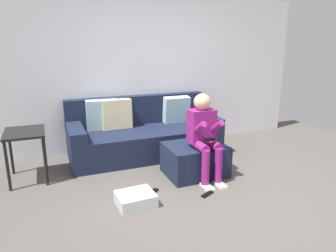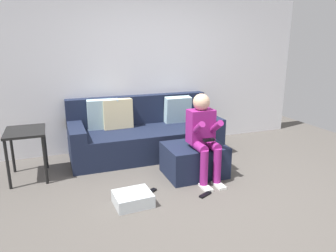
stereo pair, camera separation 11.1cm
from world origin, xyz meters
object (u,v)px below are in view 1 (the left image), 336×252
at_px(ottoman, 195,160).
at_px(person_seated, 204,132).
at_px(remote_near_ottoman, 207,194).
at_px(side_table, 25,139).
at_px(remote_by_storage_bin, 153,191).
at_px(couch_sectional, 143,134).
at_px(storage_bin, 136,199).

xyz_separation_m(ottoman, person_seated, (0.05, -0.16, 0.43)).
distance_m(ottoman, remote_near_ottoman, 0.64).
distance_m(side_table, remote_by_storage_bin, 1.75).
distance_m(person_seated, side_table, 2.26).
height_order(remote_near_ottoman, remote_by_storage_bin, same).
bearing_deg(person_seated, side_table, 158.93).
bearing_deg(ottoman, couch_sectional, 111.24).
bearing_deg(storage_bin, couch_sectional, 69.47).
bearing_deg(remote_by_storage_bin, ottoman, -10.20).
xyz_separation_m(ottoman, storage_bin, (-0.97, -0.50, -0.14)).
height_order(ottoman, remote_by_storage_bin, ottoman).
xyz_separation_m(ottoman, remote_by_storage_bin, (-0.70, -0.29, -0.20)).
xyz_separation_m(ottoman, side_table, (-2.06, 0.66, 0.34)).
height_order(couch_sectional, person_seated, person_seated).
bearing_deg(ottoman, remote_near_ottoman, -102.35).
bearing_deg(remote_near_ottoman, couch_sectional, 73.80).
xyz_separation_m(person_seated, storage_bin, (-1.01, -0.35, -0.57)).
height_order(person_seated, storage_bin, person_seated).
bearing_deg(side_table, remote_by_storage_bin, -34.84).
bearing_deg(couch_sectional, remote_by_storage_bin, -102.74).
bearing_deg(storage_bin, ottoman, 27.36).
height_order(couch_sectional, storage_bin, couch_sectional).
bearing_deg(person_seated, couch_sectional, 110.58).
bearing_deg(side_table, ottoman, -17.64).
height_order(storage_bin, side_table, side_table).
xyz_separation_m(storage_bin, remote_near_ottoman, (0.84, -0.09, -0.06)).
xyz_separation_m(couch_sectional, person_seated, (0.44, -1.18, 0.31)).
relative_size(couch_sectional, storage_bin, 5.72).
xyz_separation_m(couch_sectional, remote_by_storage_bin, (-0.30, -1.32, -0.31)).
relative_size(storage_bin, remote_near_ottoman, 2.28).
bearing_deg(side_table, person_seated, -21.07).
distance_m(couch_sectional, remote_near_ottoman, 1.67).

